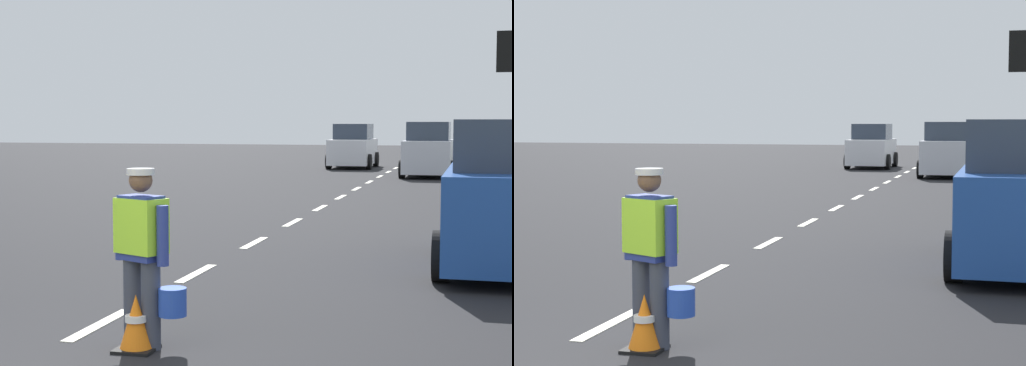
# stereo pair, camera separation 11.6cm
# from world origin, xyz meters

# --- Properties ---
(ground_plane) EXTENTS (96.00, 96.00, 0.00)m
(ground_plane) POSITION_xyz_m (0.00, 21.00, 0.00)
(ground_plane) COLOR black
(lane_center_line) EXTENTS (0.14, 46.40, 0.01)m
(lane_center_line) POSITION_xyz_m (0.00, 25.20, 0.00)
(lane_center_line) COLOR silver
(lane_center_line) RESTS_ON ground
(road_worker) EXTENTS (0.76, 0.44, 1.67)m
(road_worker) POSITION_xyz_m (0.78, 2.05, 0.93)
(road_worker) COLOR #383D4C
(road_worker) RESTS_ON ground
(traffic_cone_near) EXTENTS (0.36, 0.36, 0.52)m
(traffic_cone_near) POSITION_xyz_m (0.75, 1.91, 0.26)
(traffic_cone_near) COLOR black
(traffic_cone_near) RESTS_ON ground
(car_parked_curbside) EXTENTS (2.05, 3.97, 2.13)m
(car_parked_curbside) POSITION_xyz_m (4.20, 7.23, 0.99)
(car_parked_curbside) COLOR #1E4799
(car_parked_curbside) RESTS_ON ground
(car_oncoming_third) EXTENTS (2.00, 4.05, 2.00)m
(car_oncoming_third) POSITION_xyz_m (-1.93, 32.59, 0.93)
(car_oncoming_third) COLOR silver
(car_oncoming_third) RESTS_ON ground
(car_outgoing_far) EXTENTS (2.01, 4.19, 2.09)m
(car_outgoing_far) POSITION_xyz_m (1.80, 27.29, 0.97)
(car_outgoing_far) COLOR silver
(car_outgoing_far) RESTS_ON ground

